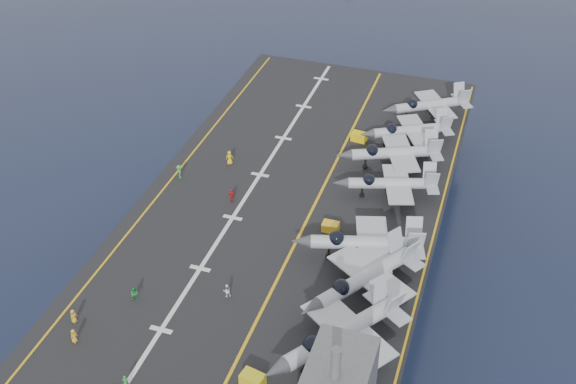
% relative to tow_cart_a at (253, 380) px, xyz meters
% --- Properties ---
extents(ground, '(500.00, 500.00, 0.00)m').
position_rel_tow_cart_a_xyz_m(ground, '(-5.55, 23.62, -11.08)').
color(ground, '#142135').
rests_on(ground, ground).
extents(hull, '(36.00, 90.00, 10.00)m').
position_rel_tow_cart_a_xyz_m(hull, '(-5.55, 23.62, -6.08)').
color(hull, '#56595E').
rests_on(hull, ground).
extents(flight_deck, '(38.00, 92.00, 0.40)m').
position_rel_tow_cart_a_xyz_m(flight_deck, '(-5.55, 23.62, -0.88)').
color(flight_deck, black).
rests_on(flight_deck, hull).
extents(foul_line, '(0.35, 90.00, 0.02)m').
position_rel_tow_cart_a_xyz_m(foul_line, '(-2.55, 23.62, -0.66)').
color(foul_line, gold).
rests_on(foul_line, flight_deck).
extents(landing_centerline, '(0.50, 90.00, 0.02)m').
position_rel_tow_cart_a_xyz_m(landing_centerline, '(-11.55, 23.62, -0.66)').
color(landing_centerline, silver).
rests_on(landing_centerline, flight_deck).
extents(deck_edge_port, '(0.25, 90.00, 0.02)m').
position_rel_tow_cart_a_xyz_m(deck_edge_port, '(-22.55, 23.62, -0.66)').
color(deck_edge_port, gold).
rests_on(deck_edge_port, flight_deck).
extents(deck_edge_stbd, '(0.25, 90.00, 0.02)m').
position_rel_tow_cart_a_xyz_m(deck_edge_stbd, '(12.95, 23.62, -0.66)').
color(deck_edge_stbd, gold).
rests_on(deck_edge_stbd, flight_deck).
extents(fighter_jet_2, '(18.32, 19.56, 5.65)m').
position_rel_tow_cart_a_xyz_m(fighter_jet_2, '(6.91, 6.63, 2.15)').
color(fighter_jet_2, '#9CA5AC').
rests_on(fighter_jet_2, flight_deck).
extents(fighter_jet_3, '(17.30, 18.75, 5.42)m').
position_rel_tow_cart_a_xyz_m(fighter_jet_3, '(7.25, 15.29, 2.03)').
color(fighter_jet_3, '#99A1A8').
rests_on(fighter_jet_3, flight_deck).
extents(fighter_jet_4, '(17.37, 13.93, 5.26)m').
position_rel_tow_cart_a_xyz_m(fighter_jet_4, '(5.99, 21.16, 1.96)').
color(fighter_jet_4, '#9EA7AF').
rests_on(fighter_jet_4, flight_deck).
extents(fighter_jet_5, '(15.52, 12.60, 4.67)m').
position_rel_tow_cart_a_xyz_m(fighter_jet_5, '(6.38, 34.15, 1.66)').
color(fighter_jet_5, '#9DA6AD').
rests_on(fighter_jet_5, flight_deck).
extents(fighter_jet_6, '(16.96, 14.47, 4.98)m').
position_rel_tow_cart_a_xyz_m(fighter_jet_6, '(5.33, 41.22, 1.81)').
color(fighter_jet_6, gray).
rests_on(fighter_jet_6, flight_deck).
extents(fighter_jet_7, '(15.93, 14.12, 4.62)m').
position_rel_tow_cart_a_xyz_m(fighter_jet_7, '(6.31, 48.12, 1.64)').
color(fighter_jet_7, '#99A1A9').
rests_on(fighter_jet_7, flight_deck).
extents(fighter_jet_8, '(16.45, 15.03, 4.75)m').
position_rel_tow_cart_a_xyz_m(fighter_jet_8, '(7.78, 56.38, 1.70)').
color(fighter_jet_8, '#99A2AB').
rests_on(fighter_jet_8, flight_deck).
extents(tow_cart_a, '(2.49, 1.87, 1.35)m').
position_rel_tow_cart_a_xyz_m(tow_cart_a, '(0.00, 0.00, 0.00)').
color(tow_cart_a, gold).
rests_on(tow_cart_a, flight_deck).
extents(tow_cart_b, '(2.02, 1.32, 1.20)m').
position_rel_tow_cart_a_xyz_m(tow_cart_b, '(0.80, 24.99, -0.07)').
color(tow_cart_b, gold).
rests_on(tow_cart_b, flight_deck).
extents(tow_cart_c, '(2.30, 1.65, 1.29)m').
position_rel_tow_cart_a_xyz_m(tow_cart_c, '(-0.87, 46.49, -0.03)').
color(tow_cart_c, yellow).
rests_on(tow_cart_c, flight_deck).
extents(crew_0, '(0.86, 1.11, 1.66)m').
position_rel_tow_cart_a_xyz_m(crew_0, '(-20.72, 1.84, 0.15)').
color(crew_0, gold).
rests_on(crew_0, flight_deck).
extents(crew_2, '(1.16, 0.89, 1.74)m').
position_rel_tow_cart_a_xyz_m(crew_2, '(-16.18, 6.75, 0.19)').
color(crew_2, '#1E9137').
rests_on(crew_2, flight_deck).
extents(crew_3, '(1.23, 1.41, 1.96)m').
position_rel_tow_cart_a_xyz_m(crew_3, '(-21.63, 29.60, 0.31)').
color(crew_3, green).
rests_on(crew_3, flight_deck).
extents(crew_4, '(1.31, 1.08, 1.86)m').
position_rel_tow_cart_a_xyz_m(crew_4, '(-12.89, 26.80, 0.26)').
color(crew_4, red).
rests_on(crew_4, flight_deck).
extents(crew_5, '(1.47, 1.28, 2.06)m').
position_rel_tow_cart_a_xyz_m(crew_5, '(-16.44, 34.84, 0.35)').
color(crew_5, yellow).
rests_on(crew_5, flight_deck).
extents(crew_6, '(1.23, 1.08, 1.72)m').
position_rel_tow_cart_a_xyz_m(crew_6, '(-11.31, -4.20, 0.19)').
color(crew_6, '#29873A').
rests_on(crew_6, flight_deck).
extents(crew_7, '(1.21, 1.11, 1.68)m').
position_rel_tow_cart_a_xyz_m(crew_7, '(-6.88, 10.41, 0.17)').
color(crew_7, white).
rests_on(crew_7, flight_deck).
extents(crew_8, '(0.86, 1.11, 1.66)m').
position_rel_tow_cart_a_xyz_m(crew_8, '(-19.17, -0.58, 0.15)').
color(crew_8, gold).
rests_on(crew_8, flight_deck).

